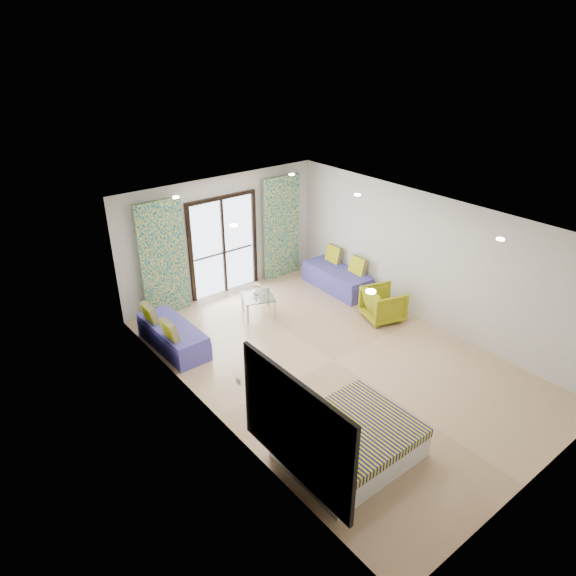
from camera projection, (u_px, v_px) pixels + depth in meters
floor at (334, 361)px, 9.50m from camera, size 5.00×7.50×0.01m
ceiling at (340, 222)px, 8.29m from camera, size 5.00×7.50×0.01m
wall_back at (222, 236)px, 11.53m from camera, size 5.00×0.01×2.70m
wall_front at (548, 406)px, 6.26m from camera, size 5.00×0.01×2.70m
wall_left at (212, 345)px, 7.51m from camera, size 0.01×7.50×2.70m
wall_right at (428, 260)px, 10.28m from camera, size 0.01×7.50×2.70m
balcony_door at (223, 240)px, 11.55m from camera, size 1.76×0.08×2.28m
balcony_rail at (224, 253)px, 11.69m from camera, size 1.52×0.03×0.04m
curtain_left at (163, 259)px, 10.58m from camera, size 1.00×0.10×2.50m
curtain_right at (282, 228)px, 12.31m from camera, size 1.00×0.10×2.50m
downlight_a at (371, 291)px, 6.12m from camera, size 0.12×0.12×0.02m
downlight_b at (500, 239)px, 7.68m from camera, size 0.12×0.12×0.02m
downlight_c at (234, 225)px, 8.23m from camera, size 0.12×0.12×0.02m
downlight_d at (357, 195)px, 9.79m from camera, size 0.12×0.12×0.02m
downlight_e at (176, 197)px, 9.63m from camera, size 0.12×0.12×0.02m
downlight_f at (292, 174)px, 11.19m from camera, size 0.12×0.12×0.02m
headboard at (295, 429)px, 6.34m from camera, size 0.06×2.10×1.50m
switch_plate at (238, 381)px, 7.22m from camera, size 0.02×0.10×0.10m
bed at (348, 442)px, 7.24m from camera, size 1.80×1.47×0.62m
daybed_left at (172, 335)px, 9.78m from camera, size 0.71×1.73×0.85m
daybed_right at (337, 278)px, 12.07m from camera, size 0.76×1.82×0.88m
coffee_table at (258, 298)px, 10.90m from camera, size 0.86×0.86×0.76m
vase at (256, 292)px, 10.88m from camera, size 0.22×0.22×0.16m
armchair at (383, 303)px, 10.71m from camera, size 0.89×0.92×0.77m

